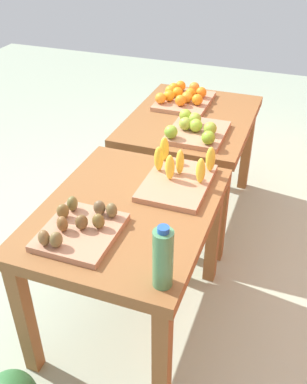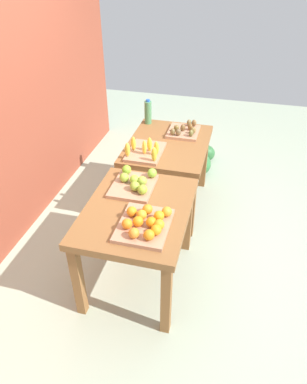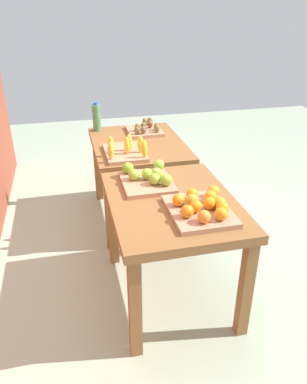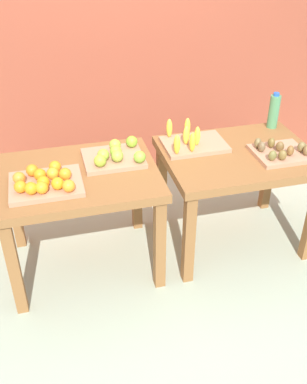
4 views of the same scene
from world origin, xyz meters
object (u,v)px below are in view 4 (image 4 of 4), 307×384
Objects in this scene: apple_bin at (115,155)px; kiwi_bin at (280,152)px; display_table_left at (79,188)px; water_bottle at (274,111)px; banana_crate at (191,142)px; display_table_right at (237,167)px; orange_bin at (45,182)px.

kiwi_bin is at bearing -11.21° from apple_bin.
display_table_left is 1.58m from water_bottle.
water_bottle is (0.70, 0.16, 0.09)m from banana_crate.
apple_bin reaches higher than display_table_right.
apple_bin is 1.28m from water_bottle.
water_bottle is (1.26, 0.22, 0.09)m from apple_bin.
water_bottle is at bearing 12.68° from banana_crate.
banana_crate is at bearing 11.08° from display_table_left.
orange_bin is (-1.32, -0.12, 0.16)m from display_table_right.
orange_bin is 1.00× the size of banana_crate.
kiwi_bin reaches higher than display_table_left.
banana_crate reaches higher than orange_bin.
apple_bin is 1.48× the size of water_bottle.
water_bottle reaches higher than display_table_left.
apple_bin is (0.27, 0.10, 0.15)m from display_table_left.
apple_bin reaches higher than kiwi_bin.
orange_bin is 1.07m from banana_crate.
display_table_right is at bearing -28.88° from banana_crate.
display_table_right is at bearing -142.06° from water_bottle.
display_table_left is at bearing -168.18° from water_bottle.
display_table_left is 0.29m from orange_bin.
kiwi_bin is at bearing -4.98° from display_table_left.
banana_crate reaches higher than apple_bin.
water_bottle reaches higher than apple_bin.
orange_bin reaches higher than display_table_left.
orange_bin is at bearing -164.53° from banana_crate.
display_table_left is 0.86m from banana_crate.
display_table_right is 2.36× the size of orange_bin.
water_bottle is (0.41, 0.32, 0.24)m from display_table_right.
banana_crate is 1.22× the size of kiwi_bin.
apple_bin is at bearing 168.79° from kiwi_bin.
apple_bin reaches higher than orange_bin.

